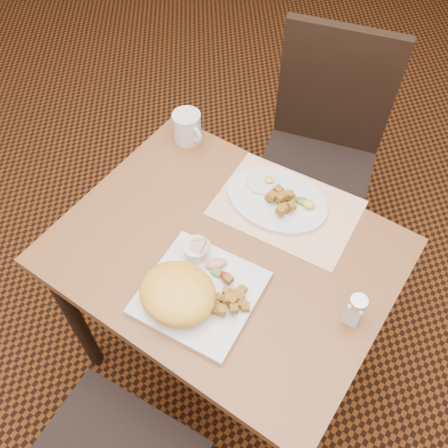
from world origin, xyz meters
TOP-DOWN VIEW (x-y plane):
  - ground at (0.00, 0.00)m, footprint 8.00×8.00m
  - table at (0.00, 0.00)m, footprint 0.90×0.70m
  - chair_far at (-0.04, 0.71)m, footprint 0.52×0.52m
  - placemat at (0.07, 0.22)m, footprint 0.42×0.31m
  - plate_square at (0.03, -0.15)m, footprint 0.31×0.31m
  - plate_oval at (0.03, 0.22)m, footprint 0.32×0.24m
  - hollandaise_mound at (-0.00, -0.20)m, footprint 0.20×0.18m
  - ramekin at (-0.05, -0.06)m, footprint 0.07×0.07m
  - garnish_sq at (0.03, -0.07)m, footprint 0.09×0.07m
  - fried_egg at (-0.03, 0.25)m, footprint 0.10×0.10m
  - garnish_ov at (0.11, 0.25)m, footprint 0.07×0.04m
  - salt_shaker at (0.38, 0.01)m, footprint 0.04×0.04m
  - coffee_mug at (-0.34, 0.29)m, footprint 0.12×0.09m
  - home_fries_sq at (0.11, -0.13)m, footprint 0.10×0.11m
  - home_fries_ov at (0.05, 0.21)m, footprint 0.10×0.09m

SIDE VIEW (x-z plane):
  - ground at x=0.00m, z-range 0.00..0.00m
  - chair_far at x=-0.04m, z-range 0.05..1.02m
  - table at x=0.00m, z-range 0.27..1.02m
  - placemat at x=0.07m, z-range 0.75..0.75m
  - plate_square at x=0.03m, z-range 0.75..0.77m
  - plate_oval at x=0.03m, z-range 0.75..0.77m
  - fried_egg at x=-0.03m, z-range 0.76..0.78m
  - garnish_sq at x=0.03m, z-range 0.76..0.79m
  - garnish_ov at x=0.11m, z-range 0.77..0.79m
  - home_fries_sq at x=0.11m, z-range 0.76..0.80m
  - ramekin at x=-0.05m, z-range 0.77..0.81m
  - home_fries_ov at x=0.05m, z-range 0.77..0.81m
  - hollandaise_mound at x=0.00m, z-range 0.76..0.84m
  - coffee_mug at x=-0.34m, z-range 0.75..0.85m
  - salt_shaker at x=0.38m, z-range 0.75..0.85m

